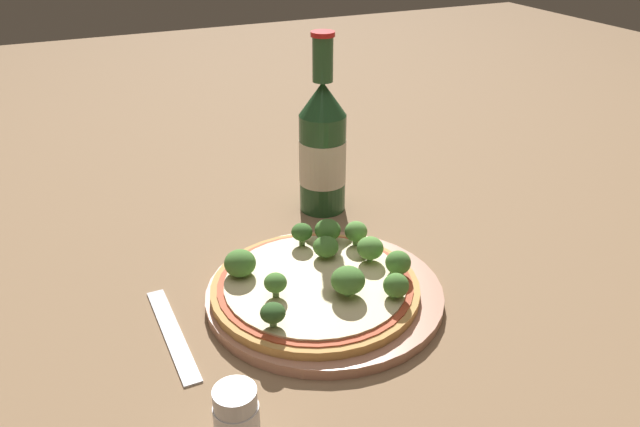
# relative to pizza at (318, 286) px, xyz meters

# --- Properties ---
(ground_plane) EXTENTS (3.00, 3.00, 0.00)m
(ground_plane) POSITION_rel_pizza_xyz_m (-0.00, 0.00, -0.02)
(ground_plane) COLOR #846647
(plate) EXTENTS (0.26, 0.26, 0.01)m
(plate) POSITION_rel_pizza_xyz_m (0.01, 0.00, -0.01)
(plate) COLOR tan
(plate) RESTS_ON ground_plane
(pizza) EXTENTS (0.23, 0.23, 0.01)m
(pizza) POSITION_rel_pizza_xyz_m (0.00, 0.00, 0.00)
(pizza) COLOR tan
(pizza) RESTS_ON plate
(broccoli_floret_0) EXTENTS (0.03, 0.03, 0.03)m
(broccoli_floret_0) POSITION_rel_pizza_xyz_m (0.07, 0.05, 0.02)
(broccoli_floret_0) COLOR #6B8E51
(broccoli_floret_0) RESTS_ON pizza
(broccoli_floret_1) EXTENTS (0.02, 0.02, 0.02)m
(broccoli_floret_1) POSITION_rel_pizza_xyz_m (-0.07, -0.05, 0.02)
(broccoli_floret_1) COLOR #6B8E51
(broccoli_floret_1) RESTS_ON pizza
(broccoli_floret_2) EXTENTS (0.03, 0.03, 0.03)m
(broccoli_floret_2) POSITION_rel_pizza_xyz_m (0.07, 0.01, 0.02)
(broccoli_floret_2) COLOR #6B8E51
(broccoli_floret_2) RESTS_ON pizza
(broccoli_floret_3) EXTENTS (0.02, 0.02, 0.03)m
(broccoli_floret_3) POSITION_rel_pizza_xyz_m (-0.05, -0.01, 0.02)
(broccoli_floret_3) COLOR #6B8E51
(broccoli_floret_3) RESTS_ON pizza
(broccoli_floret_4) EXTENTS (0.04, 0.04, 0.03)m
(broccoli_floret_4) POSITION_rel_pizza_xyz_m (0.02, -0.04, 0.03)
(broccoli_floret_4) COLOR #6B8E51
(broccoli_floret_4) RESTS_ON pizza
(broccoli_floret_5) EXTENTS (0.03, 0.03, 0.03)m
(broccoli_floret_5) POSITION_rel_pizza_xyz_m (0.04, 0.07, 0.02)
(broccoli_floret_5) COLOR #6B8E51
(broccoli_floret_5) RESTS_ON pizza
(broccoli_floret_6) EXTENTS (0.03, 0.03, 0.03)m
(broccoli_floret_6) POSITION_rel_pizza_xyz_m (0.03, 0.04, 0.02)
(broccoli_floret_6) COLOR #6B8E51
(broccoli_floret_6) RESTS_ON pizza
(broccoli_floret_7) EXTENTS (0.03, 0.03, 0.03)m
(broccoli_floret_7) POSITION_rel_pizza_xyz_m (0.06, -0.06, 0.02)
(broccoli_floret_7) COLOR #6B8E51
(broccoli_floret_7) RESTS_ON pizza
(broccoli_floret_8) EXTENTS (0.03, 0.03, 0.03)m
(broccoli_floret_8) POSITION_rel_pizza_xyz_m (-0.07, 0.05, 0.02)
(broccoli_floret_8) COLOR #6B8E51
(broccoli_floret_8) RESTS_ON pizza
(broccoli_floret_9) EXTENTS (0.03, 0.03, 0.03)m
(broccoli_floret_9) POSITION_rel_pizza_xyz_m (0.01, 0.08, 0.02)
(broccoli_floret_9) COLOR #6B8E51
(broccoli_floret_9) RESTS_ON pizza
(broccoli_floret_10) EXTENTS (0.03, 0.03, 0.03)m
(broccoli_floret_10) POSITION_rel_pizza_xyz_m (0.09, -0.02, 0.02)
(broccoli_floret_10) COLOR #6B8E51
(broccoli_floret_10) RESTS_ON pizza
(beer_bottle) EXTENTS (0.06, 0.06, 0.24)m
(beer_bottle) POSITION_rel_pizza_xyz_m (0.10, 0.20, 0.07)
(beer_bottle) COLOR #234C28
(beer_bottle) RESTS_ON ground_plane
(fork) EXTENTS (0.02, 0.16, 0.00)m
(fork) POSITION_rel_pizza_xyz_m (-0.16, 0.01, -0.02)
(fork) COLOR silver
(fork) RESTS_ON ground_plane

